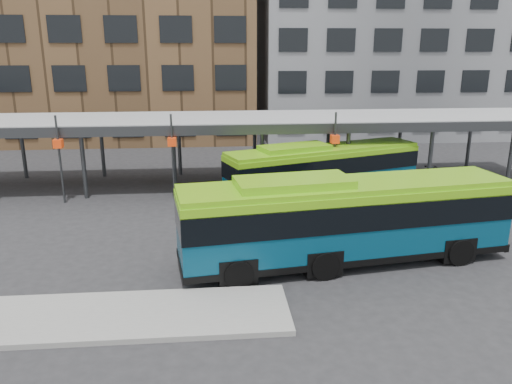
# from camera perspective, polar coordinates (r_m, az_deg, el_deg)

# --- Properties ---
(ground) EXTENTS (120.00, 120.00, 0.00)m
(ground) POSITION_cam_1_polar(r_m,az_deg,el_deg) (19.19, -2.16, -9.19)
(ground) COLOR #28282B
(ground) RESTS_ON ground
(boarding_island) EXTENTS (14.00, 3.00, 0.18)m
(boarding_island) POSITION_cam_1_polar(r_m,az_deg,el_deg) (17.12, -20.84, -13.34)
(boarding_island) COLOR gray
(boarding_island) RESTS_ON ground
(canopy) EXTENTS (40.00, 6.53, 4.80)m
(canopy) POSITION_cam_1_polar(r_m,az_deg,el_deg) (30.50, -3.62, 8.04)
(canopy) COLOR #999B9E
(canopy) RESTS_ON ground
(building_brick) EXTENTS (26.00, 14.00, 22.00)m
(building_brick) POSITION_cam_1_polar(r_m,az_deg,el_deg) (50.24, -16.50, 18.76)
(building_brick) COLOR brown
(building_brick) RESTS_ON ground
(building_grey) EXTENTS (24.00, 14.00, 20.00)m
(building_grey) POSITION_cam_1_polar(r_m,az_deg,el_deg) (52.14, 14.44, 17.69)
(building_grey) COLOR slate
(building_grey) RESTS_ON ground
(bus_front) EXTENTS (13.21, 4.55, 3.57)m
(bus_front) POSITION_cam_1_polar(r_m,az_deg,el_deg) (19.70, 10.05, -2.91)
(bus_front) COLOR navy
(bus_front) RESTS_ON ground
(bus_rear) EXTENTS (11.54, 6.11, 3.14)m
(bus_rear) POSITION_cam_1_polar(r_m,az_deg,el_deg) (28.36, 7.64, 2.63)
(bus_rear) COLOR navy
(bus_rear) RESTS_ON ground
(bike_rack) EXTENTS (6.16, 1.31, 1.02)m
(bike_rack) POSITION_cam_1_polar(r_m,az_deg,el_deg) (33.34, 19.61, 1.80)
(bike_rack) COLOR slate
(bike_rack) RESTS_ON ground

